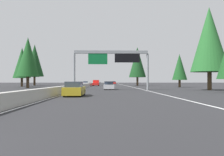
{
  "coord_description": "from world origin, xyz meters",
  "views": [
    {
      "loc": [
        -3.84,
        -5.26,
        1.51
      ],
      "look_at": [
        49.92,
        -6.35,
        2.26
      ],
      "focal_mm": 35.76,
      "sensor_mm": 36.0,
      "label": 1
    }
  ],
  "objects_px": {
    "sedan_distant_a": "(75,89)",
    "conifer_left_mid": "(22,63)",
    "conifer_right_far": "(137,62)",
    "conifer_left_far": "(35,60)",
    "conifer_right_near": "(209,39)",
    "conifer_left_near": "(28,57)",
    "sign_gantry_overhead": "(112,59)",
    "oncoming_near": "(86,83)",
    "conifer_right_mid": "(180,67)",
    "pickup_near_right": "(96,83)",
    "sedan_mid_right": "(114,83)",
    "sedan_far_center": "(109,86)"
  },
  "relations": [
    {
      "from": "sedan_far_center",
      "to": "conifer_right_mid",
      "type": "height_order",
      "value": "conifer_right_mid"
    },
    {
      "from": "pickup_near_right",
      "to": "conifer_right_mid",
      "type": "xyz_separation_m",
      "value": [
        -16.3,
        -21.49,
        4.08
      ]
    },
    {
      "from": "conifer_right_near",
      "to": "conifer_right_mid",
      "type": "height_order",
      "value": "conifer_right_near"
    },
    {
      "from": "conifer_right_far",
      "to": "conifer_left_far",
      "type": "bearing_deg",
      "value": 81.66
    },
    {
      "from": "sedan_far_center",
      "to": "sign_gantry_overhead",
      "type": "bearing_deg",
      "value": -168.41
    },
    {
      "from": "sedan_distant_a",
      "to": "conifer_left_far",
      "type": "height_order",
      "value": "conifer_left_far"
    },
    {
      "from": "pickup_near_right",
      "to": "sedan_mid_right",
      "type": "distance_m",
      "value": 46.93
    },
    {
      "from": "sedan_far_center",
      "to": "sedan_mid_right",
      "type": "height_order",
      "value": "same"
    },
    {
      "from": "conifer_left_near",
      "to": "sedan_mid_right",
      "type": "bearing_deg",
      "value": -17.37
    },
    {
      "from": "conifer_left_near",
      "to": "conifer_right_far",
      "type": "bearing_deg",
      "value": -49.46
    },
    {
      "from": "sedan_distant_a",
      "to": "conifer_left_mid",
      "type": "bearing_deg",
      "value": 27.41
    },
    {
      "from": "oncoming_near",
      "to": "conifer_left_far",
      "type": "relative_size",
      "value": 0.31
    },
    {
      "from": "sedan_mid_right",
      "to": "conifer_right_far",
      "type": "relative_size",
      "value": 0.34
    },
    {
      "from": "conifer_right_mid",
      "to": "conifer_left_far",
      "type": "distance_m",
      "value": 49.59
    },
    {
      "from": "conifer_right_far",
      "to": "sedan_mid_right",
      "type": "bearing_deg",
      "value": 8.22
    },
    {
      "from": "sign_gantry_overhead",
      "to": "pickup_near_right",
      "type": "relative_size",
      "value": 2.26
    },
    {
      "from": "sedan_distant_a",
      "to": "sedan_far_center",
      "type": "distance_m",
      "value": 17.53
    },
    {
      "from": "sign_gantry_overhead",
      "to": "conifer_right_far",
      "type": "height_order",
      "value": "conifer_right_far"
    },
    {
      "from": "conifer_right_near",
      "to": "conifer_left_far",
      "type": "bearing_deg",
      "value": 45.78
    },
    {
      "from": "sedan_far_center",
      "to": "conifer_left_far",
      "type": "xyz_separation_m",
      "value": [
        38.5,
        25.79,
        8.05
      ]
    },
    {
      "from": "sedan_distant_a",
      "to": "conifer_right_near",
      "type": "relative_size",
      "value": 0.31
    },
    {
      "from": "sign_gantry_overhead",
      "to": "conifer_left_near",
      "type": "height_order",
      "value": "conifer_left_near"
    },
    {
      "from": "sedan_far_center",
      "to": "pickup_near_right",
      "type": "height_order",
      "value": "pickup_near_right"
    },
    {
      "from": "oncoming_near",
      "to": "conifer_right_mid",
      "type": "height_order",
      "value": "conifer_right_mid"
    },
    {
      "from": "sign_gantry_overhead",
      "to": "conifer_left_mid",
      "type": "xyz_separation_m",
      "value": [
        24.44,
        24.33,
        1.26
      ]
    },
    {
      "from": "conifer_right_mid",
      "to": "sedan_distant_a",
      "type": "bearing_deg",
      "value": 146.43
    },
    {
      "from": "pickup_near_right",
      "to": "conifer_left_mid",
      "type": "bearing_deg",
      "value": 114.94
    },
    {
      "from": "conifer_right_mid",
      "to": "conifer_right_far",
      "type": "relative_size",
      "value": 0.64
    },
    {
      "from": "sedan_far_center",
      "to": "conifer_left_mid",
      "type": "distance_m",
      "value": 32.79
    },
    {
      "from": "conifer_left_mid",
      "to": "sedan_far_center",
      "type": "bearing_deg",
      "value": -132.5
    },
    {
      "from": "sedan_far_center",
      "to": "conifer_right_near",
      "type": "height_order",
      "value": "conifer_right_near"
    },
    {
      "from": "sign_gantry_overhead",
      "to": "conifer_left_near",
      "type": "relative_size",
      "value": 1.13
    },
    {
      "from": "conifer_right_near",
      "to": "conifer_left_near",
      "type": "distance_m",
      "value": 37.06
    },
    {
      "from": "conifer_left_near",
      "to": "sedan_far_center",
      "type": "bearing_deg",
      "value": -118.6
    },
    {
      "from": "sign_gantry_overhead",
      "to": "sedan_mid_right",
      "type": "bearing_deg",
      "value": -1.95
    },
    {
      "from": "conifer_right_mid",
      "to": "conifer_right_near",
      "type": "bearing_deg",
      "value": 177.65
    },
    {
      "from": "sedan_distant_a",
      "to": "conifer_left_near",
      "type": "relative_size",
      "value": 0.39
    },
    {
      "from": "pickup_near_right",
      "to": "sedan_distant_a",
      "type": "bearing_deg",
      "value": -179.62
    },
    {
      "from": "oncoming_near",
      "to": "conifer_left_near",
      "type": "distance_m",
      "value": 36.78
    },
    {
      "from": "conifer_right_mid",
      "to": "oncoming_near",
      "type": "bearing_deg",
      "value": 40.96
    },
    {
      "from": "conifer_right_near",
      "to": "conifer_left_near",
      "type": "relative_size",
      "value": 1.24
    },
    {
      "from": "oncoming_near",
      "to": "pickup_near_right",
      "type": "bearing_deg",
      "value": 18.46
    },
    {
      "from": "pickup_near_right",
      "to": "conifer_left_near",
      "type": "bearing_deg",
      "value": 146.67
    },
    {
      "from": "pickup_near_right",
      "to": "conifer_left_mid",
      "type": "height_order",
      "value": "conifer_left_mid"
    },
    {
      "from": "oncoming_near",
      "to": "conifer_left_far",
      "type": "xyz_separation_m",
      "value": [
        -6.27,
        17.29,
        8.05
      ]
    },
    {
      "from": "sedan_distant_a",
      "to": "conifer_left_far",
      "type": "xyz_separation_m",
      "value": [
        55.66,
        22.2,
        8.05
      ]
    },
    {
      "from": "pickup_near_right",
      "to": "conifer_left_far",
      "type": "relative_size",
      "value": 0.39
    },
    {
      "from": "sedan_mid_right",
      "to": "conifer_right_mid",
      "type": "relative_size",
      "value": 0.53
    },
    {
      "from": "pickup_near_right",
      "to": "conifer_right_near",
      "type": "relative_size",
      "value": 0.4
    },
    {
      "from": "conifer_left_mid",
      "to": "conifer_right_far",
      "type": "bearing_deg",
      "value": -70.99
    }
  ]
}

